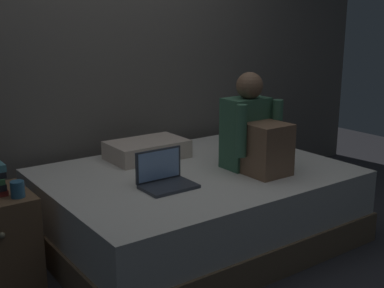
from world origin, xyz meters
TOP-DOWN VIEW (x-y plane):
  - ground_plane at (0.00, 0.00)m, footprint 8.00×8.00m
  - wall_back at (0.00, 1.20)m, footprint 5.60×0.10m
  - bed at (0.20, 0.30)m, footprint 2.00×1.50m
  - person_sitting at (0.52, 0.08)m, footprint 0.39×0.44m
  - laptop at (-0.15, 0.14)m, footprint 0.32×0.23m
  - pillow at (0.09, 0.75)m, footprint 0.56×0.36m
  - mug at (-0.97, 0.35)m, footprint 0.08×0.08m

SIDE VIEW (x-z plane):
  - ground_plane at x=0.00m, z-range 0.00..0.00m
  - bed at x=0.20m, z-range 0.00..0.50m
  - laptop at x=-0.15m, z-range 0.45..0.67m
  - pillow at x=0.09m, z-range 0.50..0.63m
  - mug at x=-0.97m, z-range 0.55..0.64m
  - person_sitting at x=0.52m, z-range 0.43..1.08m
  - wall_back at x=0.00m, z-range 0.00..2.70m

